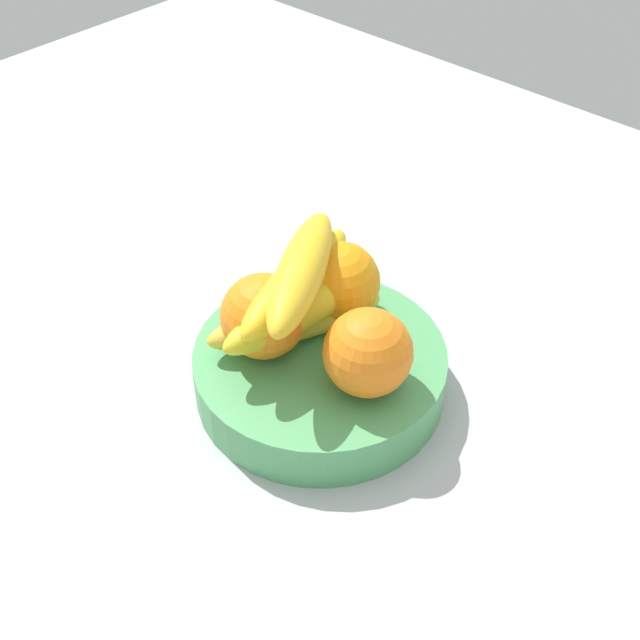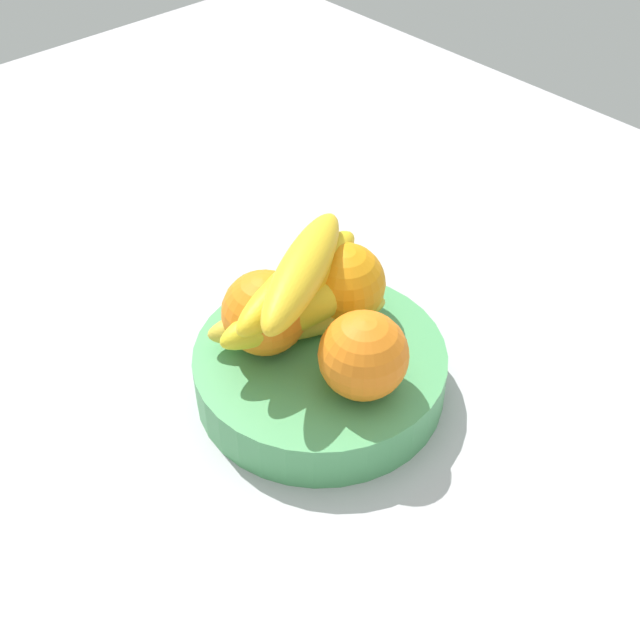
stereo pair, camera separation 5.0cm
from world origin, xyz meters
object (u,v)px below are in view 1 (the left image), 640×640
orange_front_left (368,353)px  orange_center (261,318)px  fruit_bowl (320,371)px  banana_bunch (298,296)px  orange_front_right (339,282)px

orange_front_left → orange_center: size_ratio=1.00×
fruit_bowl → banana_bunch: 8.12cm
orange_front_left → banana_bunch: size_ratio=0.44×
fruit_bowl → orange_front_left: 8.49cm
orange_front_left → fruit_bowl: bearing=177.5°
orange_center → banana_bunch: (1.52, 3.29, 1.40)cm
orange_front_left → banana_bunch: (-8.35, 0.29, 1.40)cm
fruit_bowl → orange_front_right: bearing=114.2°
fruit_bowl → orange_front_left: size_ratio=3.00×
orange_center → banana_bunch: bearing=65.2°
banana_bunch → orange_center: bearing=-114.8°
orange_front_left → orange_front_right: 9.69cm
orange_front_left → orange_front_right: same height
orange_front_left → banana_bunch: banana_bunch is taller
fruit_bowl → banana_bunch: (-2.63, 0.05, 7.68)cm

